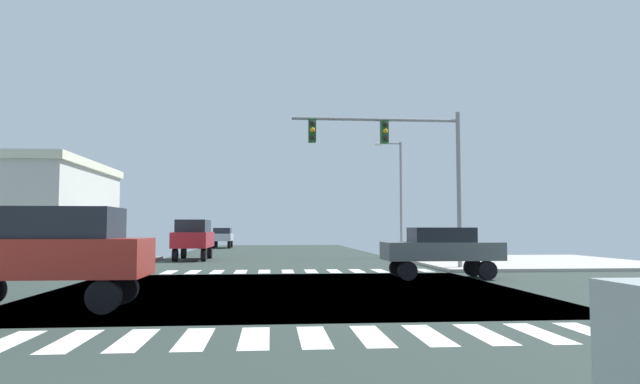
# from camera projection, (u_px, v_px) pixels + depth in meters

# --- Properties ---
(ground) EXTENTS (90.00, 90.00, 0.05)m
(ground) POSITION_uv_depth(u_px,v_px,m) (287.00, 291.00, 16.81)
(ground) COLOR #2B3731
(sidewalk_corner_ne) EXTENTS (12.00, 12.00, 0.14)m
(sidewalk_corner_ne) POSITION_uv_depth(u_px,v_px,m) (525.00, 262.00, 29.88)
(sidewalk_corner_ne) COLOR #B2ADA3
(sidewalk_corner_ne) RESTS_ON ground
(sidewalk_corner_nw) EXTENTS (12.00, 12.00, 0.14)m
(sidewalk_corner_nw) POSITION_uv_depth(u_px,v_px,m) (15.00, 264.00, 27.61)
(sidewalk_corner_nw) COLOR #ADB4A9
(sidewalk_corner_nw) RESTS_ON ground
(crosswalk_near) EXTENTS (13.50, 2.00, 0.01)m
(crosswalk_near) POSITION_uv_depth(u_px,v_px,m) (284.00, 337.00, 9.53)
(crosswalk_near) COLOR white
(crosswalk_near) RESTS_ON ground
(crosswalk_far) EXTENTS (13.50, 2.00, 0.01)m
(crosswalk_far) POSITION_uv_depth(u_px,v_px,m) (276.00, 271.00, 24.05)
(crosswalk_far) COLOR white
(crosswalk_far) RESTS_ON ground
(traffic_signal_mast) EXTENTS (7.57, 0.55, 7.07)m
(traffic_signal_mast) POSITION_uv_depth(u_px,v_px,m) (396.00, 151.00, 24.87)
(traffic_signal_mast) COLOR gray
(traffic_signal_mast) RESTS_ON ground
(street_lamp) EXTENTS (1.78, 0.32, 7.39)m
(street_lamp) POSITION_uv_depth(u_px,v_px,m) (397.00, 187.00, 35.91)
(street_lamp) COLOR gray
(street_lamp) RESTS_ON ground
(sedan_farside_1) EXTENTS (1.80, 4.30, 1.88)m
(sedan_farside_1) POSITION_uv_depth(u_px,v_px,m) (222.00, 236.00, 52.71)
(sedan_farside_1) COLOR black
(sedan_farside_1) RESTS_ON ground
(suv_trailing_2) EXTENTS (4.60, 1.96, 2.34)m
(suv_trailing_2) POSITION_uv_depth(u_px,v_px,m) (45.00, 248.00, 12.93)
(suv_trailing_2) COLOR black
(suv_trailing_2) RESTS_ON ground
(suv_middle_3) EXTENTS (1.96, 4.60, 2.34)m
(suv_middle_3) POSITION_uv_depth(u_px,v_px,m) (193.00, 236.00, 32.90)
(suv_middle_3) COLOR black
(suv_middle_3) RESTS_ON ground
(sedan_inner_4) EXTENTS (4.30, 1.80, 1.88)m
(sedan_inner_4) POSITION_uv_depth(u_px,v_px,m) (441.00, 248.00, 20.87)
(sedan_inner_4) COLOR black
(sedan_inner_4) RESTS_ON ground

